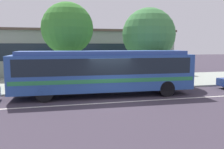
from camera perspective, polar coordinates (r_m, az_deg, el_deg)
ground_plane at (r=14.43m, az=-0.41°, el=-6.01°), size 120.00×120.00×0.00m
sidewalk_slab at (r=20.72m, az=-4.59°, el=-1.86°), size 60.00×8.00×0.12m
lane_stripe_center at (r=13.68m, az=0.37°, el=-6.73°), size 56.00×0.16×0.01m
transit_bus at (r=15.27m, az=-1.94°, el=1.13°), size 11.52×2.82×2.90m
pedestrian_waiting_near_sign at (r=19.43m, az=3.88°, el=0.55°), size 0.44×0.44×1.62m
pedestrian_walking_along_curb at (r=18.22m, az=-4.90°, el=0.17°), size 0.48×0.48×1.66m
bus_stop_sign at (r=18.67m, az=10.27°, el=1.98°), size 0.14×0.44×2.37m
street_tree_near_stop at (r=19.28m, az=-10.65°, el=10.76°), size 4.07×4.07×6.48m
street_tree_mid_block at (r=20.22m, az=8.80°, el=9.44°), size 4.39×4.39×6.21m
station_building at (r=27.62m, az=-8.53°, el=5.36°), size 21.75×6.45×4.94m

